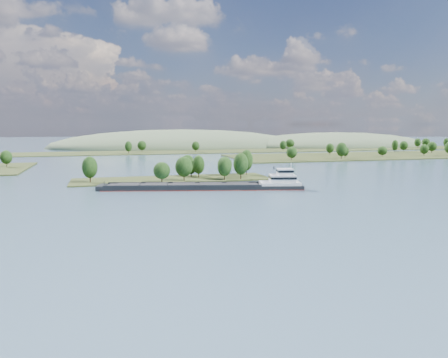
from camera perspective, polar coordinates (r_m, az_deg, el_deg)
name	(u,v)px	position (r m, az deg, el deg)	size (l,w,h in m)	color
ground	(197,199)	(166.27, -3.55, -2.62)	(1800.00, 1800.00, 0.00)	#3E586B
tree_island	(187,171)	(224.03, -4.85, 1.04)	(100.00, 32.86, 15.02)	#293316
right_bank	(404,154)	(431.77, 22.45, 3.00)	(320.00, 90.00, 14.87)	#293316
back_shoreline	(147,152)	(443.06, -9.98, 3.48)	(900.00, 60.00, 15.20)	#293316
hill_east	(336,146)	(589.56, 14.43, 4.19)	(260.00, 140.00, 36.00)	#485B3E
hill_west	(181,147)	(549.14, -5.68, 4.18)	(320.00, 160.00, 44.00)	#485B3E
cargo_barge	(216,186)	(191.39, -1.08, -0.86)	(89.38, 30.47, 12.08)	black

